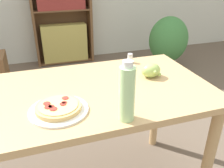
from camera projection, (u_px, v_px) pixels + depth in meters
name	position (u px, v px, depth m)	size (l,w,h in m)	color
dining_table	(80.00, 108.00, 1.27)	(1.40, 0.73, 0.76)	tan
pizza_on_plate	(59.00, 108.00, 1.04)	(0.26, 0.26, 0.04)	white
grape_bunch	(151.00, 70.00, 1.36)	(0.11, 0.10, 0.08)	#A8CC66
drink_bottle	(127.00, 93.00, 0.94)	(0.07, 0.07, 0.26)	#B7EAA3
salt_shaker	(130.00, 58.00, 1.57)	(0.04, 0.04, 0.06)	white
bookshelf	(62.00, 15.00, 3.40)	(0.84, 0.26, 1.56)	brown
potted_plant_floor	(168.00, 42.00, 3.28)	(0.55, 0.47, 0.75)	#BCB2A3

